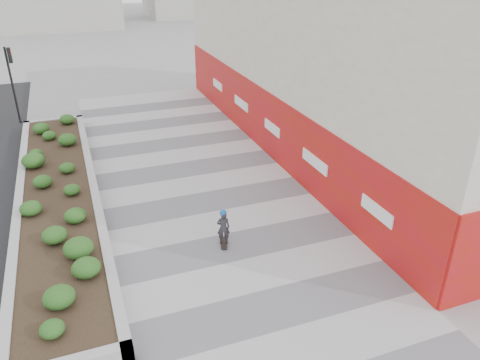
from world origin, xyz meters
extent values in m
plane|color=gray|center=(0.00, 0.00, 0.00)|extent=(160.00, 160.00, 0.00)
cube|color=#A8A8AD|center=(0.00, 3.00, 0.01)|extent=(8.00, 36.00, 0.01)
cube|color=silver|center=(7.00, 9.00, 4.00)|extent=(6.00, 24.00, 8.00)
cube|color=red|center=(4.02, 9.00, 1.50)|extent=(0.12, 24.00, 3.00)
cube|color=#9E9EA0|center=(-5.50, 15.85, 0.28)|extent=(3.00, 0.30, 0.55)
cube|color=#9E9EA0|center=(-6.85, 7.00, 0.28)|extent=(0.30, 18.00, 0.55)
cube|color=#9E9EA0|center=(-4.15, 7.00, 0.28)|extent=(0.30, 18.00, 0.55)
cube|color=#2D2116|center=(-5.50, 7.00, 0.25)|extent=(2.40, 17.40, 0.50)
cylinder|color=black|center=(-7.30, 17.50, 2.10)|extent=(0.12, 0.12, 4.20)
cube|color=black|center=(-7.12, 17.50, 3.75)|extent=(0.18, 0.28, 0.80)
cylinder|color=#595654|center=(0.50, 3.00, 0.00)|extent=(0.44, 0.44, 0.01)
cube|color=black|center=(-0.45, 2.01, 0.07)|extent=(0.38, 0.75, 0.02)
imported|color=#2A2A2F|center=(-0.45, 2.01, 0.66)|extent=(0.48, 0.37, 1.18)
sphere|color=blue|center=(-0.45, 2.01, 1.21)|extent=(0.23, 0.23, 0.23)
camera|label=1|loc=(-4.48, -10.32, 8.85)|focal=35.00mm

